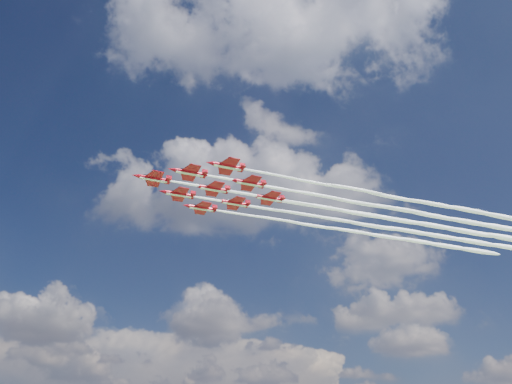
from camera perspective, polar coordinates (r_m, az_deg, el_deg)
jet_lead at (r=170.56m, az=7.31°, el=-1.67°), size 108.01×58.40×2.98m
jet_row2_port at (r=169.14m, az=11.30°, el=-1.10°), size 108.01×58.40×2.98m
jet_row2_starb at (r=180.62m, az=8.93°, el=-3.09°), size 108.01×58.40×2.98m
jet_row3_port at (r=168.57m, az=15.34°, el=-0.52°), size 108.01×58.40×2.98m
jet_row3_centre at (r=179.47m, az=12.71°, el=-2.56°), size 108.01×58.40×2.98m
jet_row3_starb at (r=190.90m, az=10.39°, el=-4.36°), size 108.01×58.40×2.98m
jet_row4_port at (r=179.12m, az=16.52°, el=-2.01°), size 108.01×58.40×2.98m
jet_row4_starb at (r=189.99m, az=13.98°, el=-3.86°), size 108.01×58.40×2.98m
jet_tail at (r=189.85m, az=17.58°, el=-3.34°), size 108.01×58.40×2.98m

